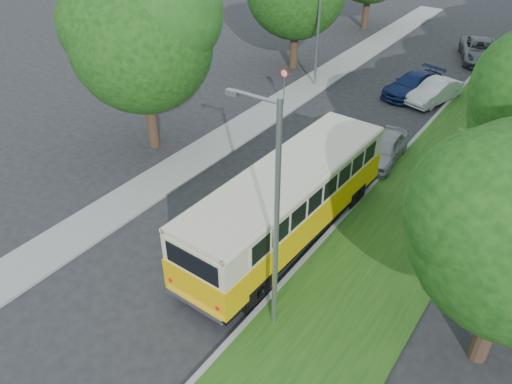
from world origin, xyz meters
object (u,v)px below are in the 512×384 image
Objects in this scene: lamppost_far at (317,23)px; car_grey at (480,50)px; car_blue at (413,85)px; lamppost_near at (274,217)px; car_white at (435,92)px; vintage_bus at (287,204)px; car_silver at (384,148)px.

car_grey is (7.70, 11.28, -3.35)m from lamppost_far.
lamppost_far is at bearing -144.32° from car_blue.
car_white is at bearing 94.14° from lamppost_near.
car_grey is (1.80, 9.02, 0.08)m from car_blue.
lamppost_far reaches higher than car_white.
car_blue is 9.19m from car_grey.
vintage_bus is 7.93m from car_silver.
car_grey is at bearing 55.69° from lamppost_far.
lamppost_near is 0.74× the size of vintage_bus.
car_silver is 8.55m from car_white.
car_silver is 1.00× the size of car_white.
lamppost_far is at bearing 115.71° from lamppost_near.
car_silver is at bearing -40.57° from lamppost_far.
car_grey is (-1.21, 29.78, -3.60)m from lamppost_near.
car_blue is (-3.00, 20.77, -3.69)m from lamppost_near.
vintage_bus is 25.74m from car_grey.
lamppost_near is at bearing -70.77° from car_white.
car_white is 9.33m from car_grey.
car_silver is 0.89× the size of car_blue.
lamppost_near is 30.03m from car_grey.
car_white is 0.88× the size of car_blue.
lamppost_far is 7.20m from car_blue.
car_silver is (-1.21, 11.91, -3.66)m from lamppost_near.
car_blue is at bearing -176.58° from car_white.
vintage_bus reaches higher than car_white.
car_grey is at bearing 90.21° from vintage_bus.
car_white is at bearing 87.39° from car_silver.
lamppost_far is (-8.91, 18.50, -0.25)m from lamppost_near.
lamppost_near is at bearing -108.26° from car_grey.
lamppost_near reaches higher than car_white.
lamppost_near is 1.07× the size of lamppost_far.
lamppost_far is at bearing -144.89° from car_grey.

